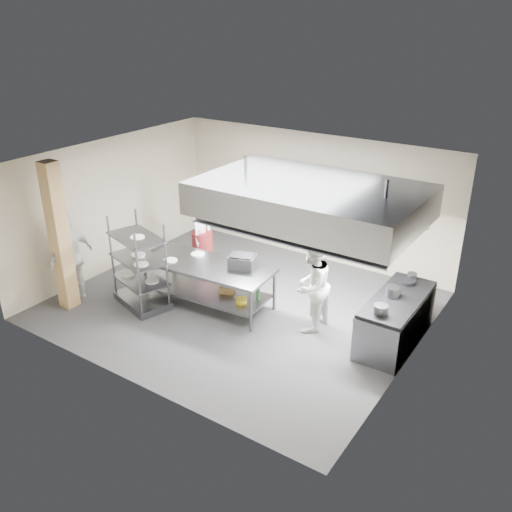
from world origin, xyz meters
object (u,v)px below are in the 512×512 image
Objects in this scene: pass_rack at (139,263)px; chef_line at (312,286)px; stockpot at (392,291)px; chef_head at (202,239)px; griddle at (242,262)px; chef_plating at (71,257)px; island at (209,285)px; cooking_range at (395,321)px.

chef_line is (3.30, 1.09, -0.02)m from pass_rack.
chef_line is 1.44m from stockpot.
chef_head is 0.92× the size of chef_line.
griddle reaches higher than stockpot.
chef_head is (0.12, 1.83, -0.09)m from pass_rack.
chef_head is at bearing 103.51° from pass_rack.
chef_plating is at bearing 143.11° from chef_head.
chef_line is (3.18, -0.74, 0.07)m from chef_head.
stockpot is at bearing 104.18° from chef_plating.
chef_head is 6.47× the size of stockpot.
chef_plating is (-4.60, -1.68, 0.05)m from chef_line.
pass_rack is at bearing -152.52° from island.
pass_rack is 0.97× the size of chef_plating.
island is 1.47× the size of chef_line.
pass_rack is 2.07m from griddle.
cooking_range is at bearing 103.91° from chef_plating.
cooking_range is 1.21× the size of chef_head.
stockpot is (-0.11, -0.01, 0.57)m from cooking_range.
island reaches higher than cooking_range.
chef_line is (-1.48, -0.45, 0.48)m from cooking_range.
island is at bearing -173.10° from griddle.
griddle is at bearing -122.39° from chef_head.
chef_head reaches higher than griddle.
pass_rack is at bearing -161.82° from stockpot.
island is 1.44× the size of pass_rack.
pass_rack is 1.10× the size of chef_head.
cooking_range is at bearing 4.33° from stockpot.
griddle is at bearing -85.68° from chef_line.
chef_line is 4.90m from chef_plating.
griddle is (-2.98, -0.53, 0.61)m from cooking_range.
cooking_range is 4.07× the size of griddle.
chef_plating reaches higher than griddle.
chef_head is at bearing -101.74° from chef_line.
cooking_range is at bearing 8.21° from island.
chef_head is at bearing 136.95° from griddle.
pass_rack is 7.14× the size of stockpot.
island is at bearing -167.08° from stockpot.
chef_head is at bearing 176.46° from cooking_range.
chef_plating reaches higher than cooking_range.
cooking_range is 1.06× the size of chef_plating.
griddle is at bearing 19.63° from island.
stockpot is at bearing 8.47° from island.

